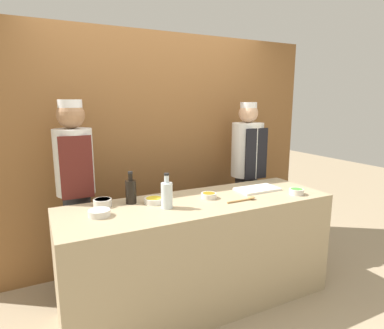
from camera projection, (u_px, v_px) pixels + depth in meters
ground_plane at (199, 301)px, 2.80m from camera, size 14.00×14.00×0.00m
cabinet_wall at (156, 150)px, 3.45m from camera, size 3.63×0.18×2.40m
counter at (200, 253)px, 2.71m from camera, size 2.25×0.72×0.91m
sauce_bowl_brown at (99, 213)px, 2.28m from camera, size 0.16×0.16×0.05m
sauce_bowl_orange at (209, 195)px, 2.70m from camera, size 0.13×0.13×0.04m
sauce_bowl_white at (103, 202)px, 2.49m from camera, size 0.14×0.14×0.06m
sauce_bowl_yellow at (154, 200)px, 2.57m from camera, size 0.16×0.16×0.04m
sauce_bowl_green at (296, 191)px, 2.81m from camera, size 0.13×0.13×0.05m
cutting_board at (257, 189)px, 2.95m from camera, size 0.39×0.22×0.02m
bottle_clear at (167, 194)px, 2.43m from camera, size 0.09×0.09×0.27m
bottle_soy at (131, 191)px, 2.55m from camera, size 0.09×0.09×0.26m
wooden_spoon at (246, 199)px, 2.63m from camera, size 0.27×0.05×0.03m
chef_left at (76, 191)px, 2.74m from camera, size 0.32×0.32×1.73m
chef_right at (246, 174)px, 3.52m from camera, size 0.34×0.34×1.70m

